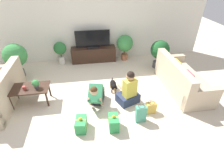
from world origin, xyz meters
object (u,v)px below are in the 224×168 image
potted_plant_corner_left (15,56)px  gift_bag_a (141,114)px  tv_console (94,54)px  tv (93,40)px  dog (113,85)px  person_sitting (129,91)px  potted_plant_corner_right (160,51)px  sofa_right (181,80)px  potted_plant_back_left (60,50)px  person_kneeling (97,95)px  coffee_table (29,90)px  tabletop_plant (36,84)px  gift_box_b (81,124)px  potted_plant_back_right (125,44)px  gift_box_a (114,122)px  gift_bag_b (151,108)px  mug (24,88)px

potted_plant_corner_left → gift_bag_a: (3.21, -2.48, -0.48)m
tv_console → gift_bag_a: bearing=-75.3°
tv → dog: size_ratio=2.03×
tv → person_sitting: tv is taller
potted_plant_corner_right → person_sitting: (-1.44, -1.69, -0.25)m
potted_plant_corner_right → person_sitting: bearing=-130.5°
tv → dog: 2.12m
person_sitting → sofa_right: bearing=170.9°
tv_console → potted_plant_back_left: potted_plant_back_left is taller
potted_plant_corner_left → dog: (2.78, -1.28, -0.48)m
potted_plant_corner_left → person_kneeling: size_ratio=1.37×
potted_plant_corner_left → gift_bag_a: potted_plant_corner_left is taller
tv → coffee_table: bearing=-128.9°
dog → tv: bearing=103.3°
gift_bag_a → potted_plant_corner_right: bearing=60.9°
sofa_right → tabletop_plant: sofa_right is taller
sofa_right → potted_plant_corner_right: bearing=6.3°
tv_console → gift_box_b: tv_console is taller
potted_plant_back_left → gift_bag_a: size_ratio=1.85×
tv → gift_box_b: 3.33m
potted_plant_corner_left → potted_plant_back_right: bearing=10.6°
potted_plant_back_right → gift_box_b: (-1.63, -3.18, -0.47)m
gift_box_a → gift_bag_b: 1.01m
gift_bag_b → tabletop_plant: bearing=163.5°
potted_plant_back_right → mug: size_ratio=7.76×
coffee_table → gift_box_a: (1.93, -1.17, -0.24)m
gift_bag_b → mug: mug is taller
tv → person_sitting: bearing=-74.1°
sofa_right → dog: (-1.89, 0.15, -0.09)m
tabletop_plant → gift_bag_b: bearing=-16.5°
tv → potted_plant_back_right: 1.15m
dog → gift_bag_b: (0.74, -0.97, -0.07)m
potted_plant_corner_left → gift_box_a: potted_plant_corner_left is taller
tv_console → dog: size_ratio=2.68×
tv_console → potted_plant_back_left: 1.17m
person_sitting → gift_box_a: bearing=35.7°
gift_bag_a → tv_console: bearing=104.7°
coffee_table → gift_bag_a: size_ratio=2.20×
sofa_right → gift_bag_a: bearing=125.5°
gift_box_b → gift_bag_b: 1.67m
coffee_table → tabletop_plant: tabletop_plant is taller
potted_plant_corner_left → mug: potted_plant_corner_left is taller
gift_box_a → gift_box_b: size_ratio=0.98×
person_kneeling → gift_bag_a: 1.17m
tv → person_kneeling: tv is taller
tv → mug: size_ratio=9.93×
potted_plant_corner_right → gift_bag_b: bearing=-115.0°
gift_bag_b → tabletop_plant: tabletop_plant is taller
gift_bag_b → gift_box_b: bearing=-170.6°
potted_plant_corner_left → gift_box_b: (1.88, -2.52, -0.55)m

